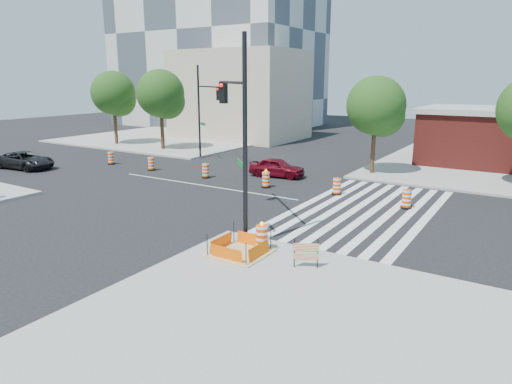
{
  "coord_description": "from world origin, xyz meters",
  "views": [
    {
      "loc": [
        18.56,
        -22.97,
        6.87
      ],
      "look_at": [
        6.88,
        -4.41,
        1.4
      ],
      "focal_mm": 32.0,
      "sensor_mm": 36.0,
      "label": 1
    }
  ],
  "objects_px": {
    "signal_pole_se": "(237,119)",
    "signal_pole_nw": "(205,104)",
    "red_coupe": "(277,167)",
    "dark_suv": "(25,160)"
  },
  "relations": [
    {
      "from": "red_coupe",
      "to": "signal_pole_nw",
      "type": "xyz_separation_m",
      "value": [
        -8.37,
        2.45,
        4.13
      ]
    },
    {
      "from": "red_coupe",
      "to": "signal_pole_nw",
      "type": "height_order",
      "value": "signal_pole_nw"
    },
    {
      "from": "red_coupe",
      "to": "signal_pole_nw",
      "type": "distance_m",
      "value": 9.65
    },
    {
      "from": "signal_pole_se",
      "to": "dark_suv",
      "type": "bearing_deg",
      "value": 35.64
    },
    {
      "from": "signal_pole_se",
      "to": "signal_pole_nw",
      "type": "relative_size",
      "value": 1.08
    },
    {
      "from": "signal_pole_nw",
      "to": "signal_pole_se",
      "type": "bearing_deg",
      "value": -14.67
    },
    {
      "from": "red_coupe",
      "to": "dark_suv",
      "type": "relative_size",
      "value": 0.82
    },
    {
      "from": "signal_pole_se",
      "to": "signal_pole_nw",
      "type": "height_order",
      "value": "signal_pole_se"
    },
    {
      "from": "dark_suv",
      "to": "signal_pole_nw",
      "type": "bearing_deg",
      "value": -49.37
    },
    {
      "from": "red_coupe",
      "to": "signal_pole_se",
      "type": "relative_size",
      "value": 0.47
    }
  ]
}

